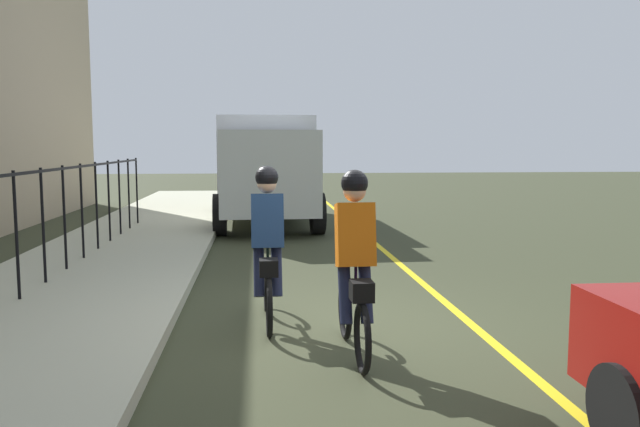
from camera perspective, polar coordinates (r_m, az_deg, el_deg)
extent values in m
plane|color=#363A25|center=(7.40, 1.10, -9.98)|extent=(80.00, 80.00, 0.00)
cube|color=yellow|center=(7.74, 13.12, -9.39)|extent=(36.00, 0.12, 0.01)
cube|color=#B0AF94|center=(7.77, -25.01, -9.19)|extent=(40.00, 3.20, 0.15)
cylinder|color=black|center=(8.67, -25.57, -1.78)|extent=(0.04, 0.04, 1.60)
cylinder|color=black|center=(9.58, -23.58, -0.99)|extent=(0.04, 0.04, 1.60)
cylinder|color=black|center=(10.50, -21.94, -0.34)|extent=(0.04, 0.04, 1.60)
cylinder|color=black|center=(11.44, -20.56, 0.21)|extent=(0.04, 0.04, 1.60)
cylinder|color=black|center=(12.38, -19.40, 0.67)|extent=(0.04, 0.04, 1.60)
cylinder|color=black|center=(13.32, -18.40, 1.07)|extent=(0.04, 0.04, 1.60)
cylinder|color=black|center=(14.27, -17.53, 1.42)|extent=(0.04, 0.04, 1.60)
cylinder|color=black|center=(15.22, -16.77, 1.72)|extent=(0.04, 0.04, 1.60)
cylinder|color=black|center=(16.18, -16.10, 1.98)|extent=(0.04, 0.04, 1.60)
cube|color=black|center=(8.60, -25.80, 3.17)|extent=(15.60, 0.04, 0.04)
torus|color=black|center=(7.92, -4.82, -6.45)|extent=(0.66, 0.07, 0.66)
torus|color=black|center=(6.90, -4.58, -8.35)|extent=(0.66, 0.07, 0.66)
cube|color=black|center=(7.35, -4.73, -5.44)|extent=(0.93, 0.05, 0.24)
cylinder|color=black|center=(7.18, -4.70, -4.51)|extent=(0.03, 0.03, 0.35)
cube|color=navy|center=(7.16, -4.75, -0.69)|extent=(0.35, 0.36, 0.63)
sphere|color=tan|center=(7.17, -4.79, 2.69)|extent=(0.22, 0.22, 0.22)
sphere|color=black|center=(7.16, -4.79, 3.25)|extent=(0.26, 0.26, 0.26)
cylinder|color=#191E38|center=(7.22, -5.50, -4.86)|extent=(0.34, 0.12, 0.65)
cylinder|color=#191E38|center=(7.22, -3.91, -4.84)|extent=(0.34, 0.12, 0.65)
cube|color=black|center=(6.86, -4.63, -4.84)|extent=(0.24, 0.20, 0.18)
torus|color=black|center=(6.83, 2.25, -8.48)|extent=(0.66, 0.07, 0.66)
torus|color=black|center=(5.83, 3.81, -11.05)|extent=(0.66, 0.07, 0.66)
cube|color=black|center=(6.27, 2.98, -7.47)|extent=(0.93, 0.05, 0.24)
cylinder|color=black|center=(6.09, 3.22, -6.42)|extent=(0.03, 0.03, 0.35)
cube|color=#D35F0C|center=(6.05, 3.17, -1.93)|extent=(0.35, 0.36, 0.63)
sphere|color=tan|center=(6.06, 3.11, 2.08)|extent=(0.22, 0.22, 0.22)
sphere|color=black|center=(6.05, 3.12, 2.74)|extent=(0.26, 0.26, 0.26)
cylinder|color=#191E38|center=(6.11, 2.24, -6.85)|extent=(0.34, 0.12, 0.65)
cylinder|color=#191E38|center=(6.15, 4.10, -6.79)|extent=(0.34, 0.12, 0.65)
cube|color=black|center=(5.77, 3.76, -6.92)|extent=(0.24, 0.20, 0.18)
cylinder|color=black|center=(4.78, 25.78, -15.75)|extent=(0.64, 0.22, 0.64)
cube|color=silver|center=(17.82, -5.07, 4.75)|extent=(4.82, 2.53, 2.30)
cube|color=beige|center=(14.41, -4.58, 3.64)|extent=(1.88, 2.26, 1.90)
cylinder|color=black|center=(14.71, -0.22, 0.00)|extent=(0.97, 0.33, 0.96)
cylinder|color=black|center=(14.62, -8.97, -0.12)|extent=(0.97, 0.33, 0.96)
cylinder|color=black|center=(19.01, -1.78, 1.38)|extent=(0.97, 0.33, 0.96)
cylinder|color=black|center=(18.93, -8.54, 1.30)|extent=(0.97, 0.33, 0.96)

